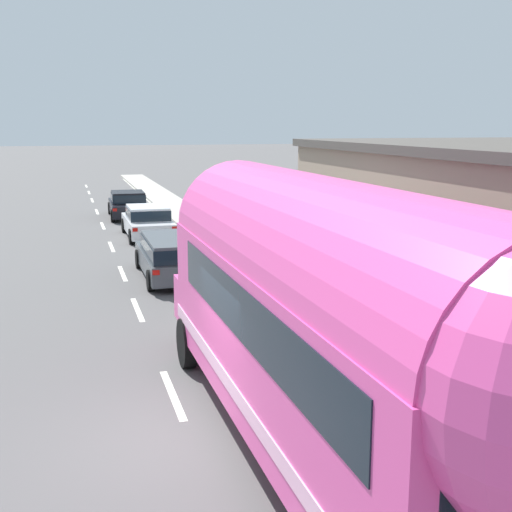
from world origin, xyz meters
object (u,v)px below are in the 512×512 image
Objects in this scene: car_lead at (174,254)px; painted_bus at (333,313)px; car_second at (148,220)px; car_third at (128,203)px.

painted_bus is at bearing -89.04° from car_lead.
car_second is at bearing 88.72° from car_lead.
painted_bus is 2.50× the size of car_lead.
car_lead is 1.03× the size of car_second.
painted_bus is at bearing -89.48° from car_third.
car_second is 6.66m from car_third.
car_second and car_third have the same top height.
car_second is at bearing -88.07° from car_third.
painted_bus is 2.57× the size of car_second.
car_second is 1.00× the size of car_third.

